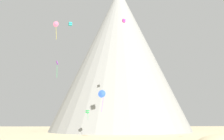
% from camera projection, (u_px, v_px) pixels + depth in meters
% --- Properties ---
extents(rock_massif, '(78.58, 78.58, 65.93)m').
position_uv_depth(rock_massif, '(120.00, 64.00, 123.37)').
color(rock_massif, gray).
rests_on(rock_massif, ground_plane).
extents(kite_magenta_high, '(1.05, 1.00, 1.04)m').
position_uv_depth(kite_magenta_high, '(124.00, 21.00, 83.37)').
color(kite_magenta_high, '#D1339E').
extents(kite_rainbow_high, '(1.88, 1.09, 5.78)m').
position_uv_depth(kite_rainbow_high, '(56.00, 24.00, 85.24)').
color(kite_rainbow_high, '#E5668C').
extents(kite_teal_high, '(1.20, 1.20, 1.00)m').
position_uv_depth(kite_teal_high, '(70.00, 24.00, 88.18)').
color(kite_teal_high, teal).
extents(kite_violet_mid, '(0.71, 0.49, 4.49)m').
position_uv_depth(kite_violet_mid, '(57.00, 66.00, 71.54)').
color(kite_violet_mid, purple).
extents(kite_green_low, '(1.21, 1.21, 2.93)m').
position_uv_depth(kite_green_low, '(87.00, 112.00, 87.43)').
color(kite_green_low, green).
extents(kite_blue_low, '(2.18, 1.27, 6.03)m').
position_uv_depth(kite_blue_low, '(102.00, 94.00, 75.40)').
color(kite_blue_low, blue).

